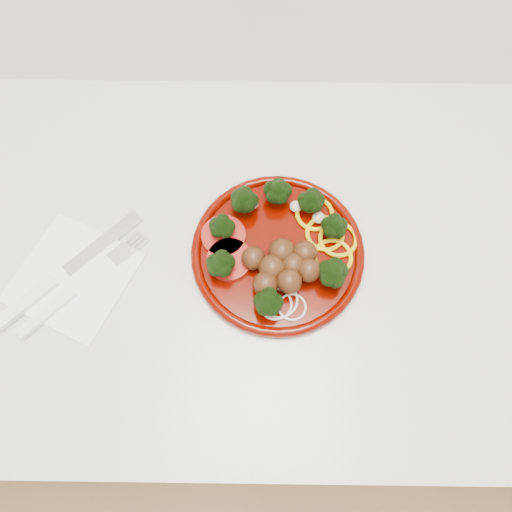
{
  "coord_description": "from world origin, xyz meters",
  "views": [
    {
      "loc": [
        0.25,
        1.43,
        1.55
      ],
      "look_at": [
        0.25,
        1.68,
        0.92
      ],
      "focal_mm": 35.0,
      "sensor_mm": 36.0,
      "label": 1
    }
  ],
  "objects_px": {
    "fork": "(62,300)",
    "plate": "(278,250)",
    "napkin": "(73,277)",
    "knife": "(51,283)"
  },
  "relations": [
    {
      "from": "napkin",
      "to": "knife",
      "type": "relative_size",
      "value": 0.81
    },
    {
      "from": "napkin",
      "to": "knife",
      "type": "height_order",
      "value": "knife"
    },
    {
      "from": "plate",
      "to": "fork",
      "type": "relative_size",
      "value": 1.49
    },
    {
      "from": "plate",
      "to": "fork",
      "type": "bearing_deg",
      "value": -165.95
    },
    {
      "from": "napkin",
      "to": "knife",
      "type": "distance_m",
      "value": 0.03
    },
    {
      "from": "plate",
      "to": "napkin",
      "type": "xyz_separation_m",
      "value": [
        -0.28,
        -0.04,
        -0.02
      ]
    },
    {
      "from": "fork",
      "to": "plate",
      "type": "bearing_deg",
      "value": -30.62
    },
    {
      "from": "knife",
      "to": "fork",
      "type": "bearing_deg",
      "value": -97.0
    },
    {
      "from": "napkin",
      "to": "plate",
      "type": "bearing_deg",
      "value": 7.5
    },
    {
      "from": "napkin",
      "to": "fork",
      "type": "distance_m",
      "value": 0.04
    }
  ]
}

